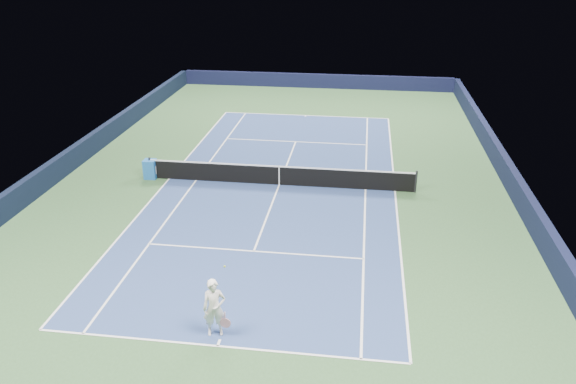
# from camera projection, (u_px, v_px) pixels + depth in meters

# --- Properties ---
(ground) EXTENTS (40.00, 40.00, 0.00)m
(ground) POSITION_uv_depth(u_px,v_px,m) (279.00, 185.00, 26.93)
(ground) COLOR #2D502B
(ground) RESTS_ON ground
(wall_far) EXTENTS (22.00, 0.35, 1.10)m
(wall_far) POSITION_uv_depth(u_px,v_px,m) (316.00, 81.00, 44.64)
(wall_far) COLOR black
(wall_far) RESTS_ON ground
(wall_right) EXTENTS (0.35, 40.00, 1.10)m
(wall_right) POSITION_uv_depth(u_px,v_px,m) (515.00, 187.00, 25.36)
(wall_right) COLOR #111533
(wall_right) RESTS_ON ground
(wall_left) EXTENTS (0.35, 40.00, 1.10)m
(wall_left) POSITION_uv_depth(u_px,v_px,m) (65.00, 163.00, 28.04)
(wall_left) COLOR black
(wall_left) RESTS_ON ground
(court_surface) EXTENTS (10.97, 23.77, 0.01)m
(court_surface) POSITION_uv_depth(u_px,v_px,m) (279.00, 185.00, 26.93)
(court_surface) COLOR navy
(court_surface) RESTS_ON ground
(baseline_far) EXTENTS (10.97, 0.08, 0.00)m
(baseline_far) POSITION_uv_depth(u_px,v_px,m) (306.00, 115.00, 37.68)
(baseline_far) COLOR white
(baseline_far) RESTS_ON ground
(baseline_near) EXTENTS (10.97, 0.08, 0.00)m
(baseline_near) POSITION_uv_depth(u_px,v_px,m) (218.00, 346.00, 16.17)
(baseline_near) COLOR white
(baseline_near) RESTS_ON ground
(sideline_doubles_right) EXTENTS (0.08, 23.77, 0.00)m
(sideline_doubles_right) POSITION_uv_depth(u_px,v_px,m) (395.00, 191.00, 26.24)
(sideline_doubles_right) COLOR white
(sideline_doubles_right) RESTS_ON ground
(sideline_doubles_left) EXTENTS (0.08, 23.77, 0.00)m
(sideline_doubles_left) POSITION_uv_depth(u_px,v_px,m) (169.00, 179.00, 27.60)
(sideline_doubles_left) COLOR white
(sideline_doubles_left) RESTS_ON ground
(sideline_singles_right) EXTENTS (0.08, 23.77, 0.00)m
(sideline_singles_right) POSITION_uv_depth(u_px,v_px,m) (365.00, 189.00, 26.41)
(sideline_singles_right) COLOR white
(sideline_singles_right) RESTS_ON ground
(sideline_singles_left) EXTENTS (0.08, 23.77, 0.00)m
(sideline_singles_left) POSITION_uv_depth(u_px,v_px,m) (196.00, 180.00, 27.43)
(sideline_singles_left) COLOR white
(sideline_singles_left) RESTS_ON ground
(service_line_far) EXTENTS (8.23, 0.08, 0.00)m
(service_line_far) POSITION_uv_depth(u_px,v_px,m) (296.00, 142.00, 32.71)
(service_line_far) COLOR white
(service_line_far) RESTS_ON ground
(service_line_near) EXTENTS (8.23, 0.08, 0.00)m
(service_line_near) POSITION_uv_depth(u_px,v_px,m) (254.00, 251.00, 21.13)
(service_line_near) COLOR white
(service_line_near) RESTS_ON ground
(center_service_line) EXTENTS (0.08, 12.80, 0.00)m
(center_service_line) POSITION_uv_depth(u_px,v_px,m) (279.00, 185.00, 26.92)
(center_service_line) COLOR white
(center_service_line) RESTS_ON ground
(center_mark_far) EXTENTS (0.08, 0.30, 0.00)m
(center_mark_far) POSITION_uv_depth(u_px,v_px,m) (305.00, 116.00, 37.54)
(center_mark_far) COLOR white
(center_mark_far) RESTS_ON ground
(center_mark_near) EXTENTS (0.08, 0.30, 0.00)m
(center_mark_near) POSITION_uv_depth(u_px,v_px,m) (219.00, 343.00, 16.31)
(center_mark_near) COLOR white
(center_mark_near) RESTS_ON ground
(tennis_net) EXTENTS (12.90, 0.10, 1.07)m
(tennis_net) POSITION_uv_depth(u_px,v_px,m) (279.00, 175.00, 26.72)
(tennis_net) COLOR black
(tennis_net) RESTS_ON ground
(sponsor_cube) EXTENTS (0.62, 0.54, 0.95)m
(sponsor_cube) POSITION_uv_depth(u_px,v_px,m) (150.00, 169.00, 27.51)
(sponsor_cube) COLOR #1D5FB0
(sponsor_cube) RESTS_ON ground
(tennis_player) EXTENTS (0.87, 1.33, 1.85)m
(tennis_player) POSITION_uv_depth(u_px,v_px,m) (214.00, 308.00, 16.32)
(tennis_player) COLOR white
(tennis_player) RESTS_ON ground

